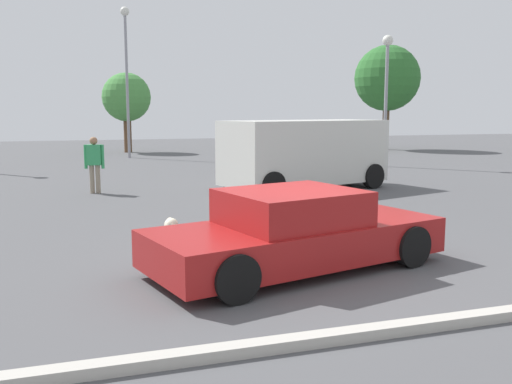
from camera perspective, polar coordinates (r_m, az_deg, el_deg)
ground_plane at (r=8.71m, az=4.29°, el=-7.57°), size 80.00×80.00×0.00m
sedan_foreground at (r=8.44m, az=4.03°, el=-4.14°), size 4.82×2.85×1.21m
dog at (r=10.41m, az=-8.60°, el=-3.36°), size 0.28×0.68×0.46m
van_white at (r=16.97m, az=4.97°, el=4.05°), size 5.43×3.43×2.09m
pedestrian at (r=16.80m, az=-16.14°, el=3.15°), size 0.56×0.32×1.63m
parking_curb at (r=6.35m, az=14.01°, el=-13.35°), size 10.00×0.20×0.12m
light_post_mid at (r=29.36m, az=-13.06°, el=13.08°), size 0.44×0.44×7.45m
light_post_far at (r=24.65m, az=13.15°, el=11.40°), size 0.44×0.44×5.50m
tree_back_left at (r=33.17m, az=-13.04°, el=9.33°), size 2.76×2.76×4.53m
tree_back_center at (r=35.56m, az=13.21°, el=11.18°), size 3.96×3.96×6.32m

